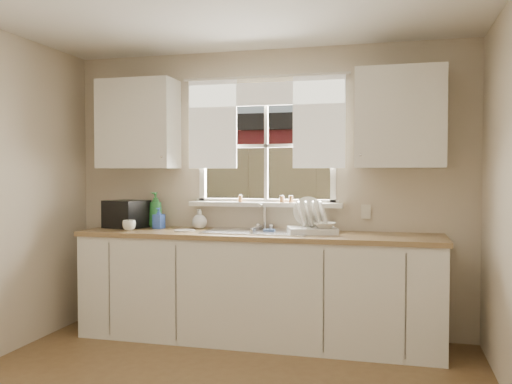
% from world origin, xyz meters
% --- Properties ---
extents(room_walls, '(3.62, 4.02, 2.50)m').
position_xyz_m(room_walls, '(0.00, -0.07, 1.24)').
color(room_walls, beige).
rests_on(room_walls, ground).
extents(window, '(1.38, 0.16, 1.06)m').
position_xyz_m(window, '(0.00, 2.00, 1.49)').
color(window, white).
rests_on(window, room_walls).
extents(curtains, '(1.50, 0.03, 0.81)m').
position_xyz_m(curtains, '(0.00, 1.95, 1.93)').
color(curtains, white).
rests_on(curtains, room_walls).
extents(base_cabinets, '(3.00, 0.62, 0.87)m').
position_xyz_m(base_cabinets, '(0.00, 1.68, 0.43)').
color(base_cabinets, white).
rests_on(base_cabinets, ground).
extents(countertop, '(3.04, 0.65, 0.04)m').
position_xyz_m(countertop, '(0.00, 1.68, 0.89)').
color(countertop, olive).
rests_on(countertop, base_cabinets).
extents(upper_cabinet_left, '(0.70, 0.33, 0.80)m').
position_xyz_m(upper_cabinet_left, '(-1.15, 1.82, 1.85)').
color(upper_cabinet_left, white).
rests_on(upper_cabinet_left, room_walls).
extents(upper_cabinet_right, '(0.70, 0.33, 0.80)m').
position_xyz_m(upper_cabinet_right, '(1.15, 1.82, 1.85)').
color(upper_cabinet_right, white).
rests_on(upper_cabinet_right, room_walls).
extents(wall_outlet, '(0.08, 0.01, 0.12)m').
position_xyz_m(wall_outlet, '(0.88, 1.99, 1.08)').
color(wall_outlet, beige).
rests_on(wall_outlet, room_walls).
extents(sill_jars, '(0.50, 0.04, 0.06)m').
position_xyz_m(sill_jars, '(0.06, 1.94, 1.18)').
color(sill_jars, brown).
rests_on(sill_jars, window).
extents(backyard, '(20.00, 10.00, 6.13)m').
position_xyz_m(backyard, '(0.58, 8.42, 3.46)').
color(backyard, '#335421').
rests_on(backyard, ground).
extents(sink, '(0.88, 0.52, 0.40)m').
position_xyz_m(sink, '(0.00, 1.71, 0.84)').
color(sink, '#B7B7BC').
rests_on(sink, countertop).
extents(dish_rack, '(0.45, 0.39, 0.30)m').
position_xyz_m(dish_rack, '(0.46, 1.72, 0.99)').
color(dish_rack, white).
rests_on(dish_rack, countertop).
extents(bowl, '(0.20, 0.20, 0.05)m').
position_xyz_m(bowl, '(0.57, 1.68, 0.98)').
color(bowl, white).
rests_on(bowl, dish_rack).
extents(soap_bottle_a, '(0.16, 0.16, 0.32)m').
position_xyz_m(soap_bottle_a, '(-1.00, 1.86, 1.07)').
color(soap_bottle_a, '#287C35').
rests_on(soap_bottle_a, countertop).
extents(soap_bottle_b, '(0.10, 0.10, 0.19)m').
position_xyz_m(soap_bottle_b, '(-0.93, 1.77, 1.00)').
color(soap_bottle_b, blue).
rests_on(soap_bottle_b, countertop).
extents(soap_bottle_c, '(0.17, 0.17, 0.17)m').
position_xyz_m(soap_bottle_c, '(-0.58, 1.86, 1.00)').
color(soap_bottle_c, beige).
rests_on(soap_bottle_c, countertop).
extents(saucer, '(0.18, 0.18, 0.01)m').
position_xyz_m(saucer, '(-0.62, 1.62, 0.92)').
color(saucer, silver).
rests_on(saucer, countertop).
extents(cup, '(0.14, 0.14, 0.09)m').
position_xyz_m(cup, '(-1.11, 1.55, 0.96)').
color(cup, white).
rests_on(cup, countertop).
extents(black_appliance, '(0.41, 0.38, 0.25)m').
position_xyz_m(black_appliance, '(-1.25, 1.78, 1.03)').
color(black_appliance, black).
rests_on(black_appliance, countertop).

